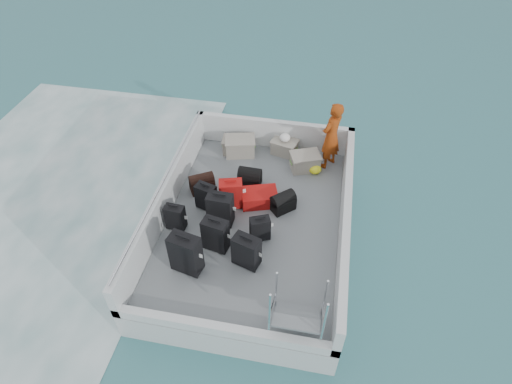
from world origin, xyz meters
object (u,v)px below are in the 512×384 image
at_px(suitcase_7, 260,229).
at_px(crate_3, 305,162).
at_px(suitcase_5, 231,194).
at_px(suitcase_4, 220,210).
at_px(suitcase_8, 259,197).
at_px(crate_0, 236,146).
at_px(suitcase_0, 186,254).
at_px(suitcase_6, 246,252).
at_px(crate_1, 240,147).
at_px(suitcase_3, 216,235).
at_px(passenger, 331,136).
at_px(crate_2, 284,148).
at_px(suitcase_2, 206,197).
at_px(suitcase_1, 175,218).

bearing_deg(suitcase_7, crate_3, 51.65).
xyz_separation_m(suitcase_5, crate_3, (1.32, 1.43, -0.13)).
distance_m(suitcase_4, suitcase_5, 0.50).
xyz_separation_m(suitcase_7, suitcase_8, (-0.18, 0.94, -0.12)).
height_order(suitcase_7, crate_0, suitcase_7).
relative_size(suitcase_0, suitcase_6, 1.25).
xyz_separation_m(suitcase_7, crate_1, (-0.91, 2.42, -0.07)).
height_order(suitcase_4, crate_1, suitcase_4).
bearing_deg(suitcase_5, suitcase_8, 4.75).
bearing_deg(suitcase_3, passenger, 67.89).
bearing_deg(suitcase_6, suitcase_7, 95.85).
bearing_deg(crate_3, crate_2, 138.47).
bearing_deg(crate_3, suitcase_6, -104.60).
height_order(suitcase_3, crate_0, suitcase_3).
bearing_deg(suitcase_4, suitcase_6, -49.55).
relative_size(suitcase_7, passenger, 0.33).
bearing_deg(suitcase_6, passenger, 85.62).
bearing_deg(suitcase_6, crate_2, 103.83).
bearing_deg(suitcase_4, suitcase_2, 140.11).
xyz_separation_m(suitcase_8, crate_3, (0.78, 1.24, 0.04)).
distance_m(suitcase_1, suitcase_6, 1.60).
bearing_deg(passenger, suitcase_5, -14.25).
distance_m(suitcase_6, passenger, 3.29).
height_order(suitcase_5, crate_0, suitcase_5).
bearing_deg(suitcase_5, passenger, 27.67).
relative_size(suitcase_4, suitcase_8, 0.99).
bearing_deg(suitcase_4, suitcase_3, -81.28).
relative_size(suitcase_2, passenger, 0.36).
relative_size(suitcase_1, suitcase_5, 0.88).
height_order(suitcase_1, crate_1, suitcase_1).
bearing_deg(suitcase_3, suitcase_1, 170.56).
bearing_deg(passenger, crate_2, -69.36).
height_order(suitcase_0, suitcase_7, suitcase_0).
height_order(suitcase_0, crate_0, suitcase_0).
height_order(suitcase_0, suitcase_3, suitcase_0).
xyz_separation_m(suitcase_1, passenger, (2.70, 2.45, 0.51)).
bearing_deg(suitcase_3, suitcase_6, -10.63).
relative_size(suitcase_2, suitcase_7, 1.11).
height_order(suitcase_3, crate_3, suitcase_3).
distance_m(suitcase_2, suitcase_5, 0.50).
height_order(suitcase_1, passenger, passenger).
bearing_deg(suitcase_4, crate_3, 55.80).
bearing_deg(suitcase_4, crate_0, 97.55).
distance_m(suitcase_0, suitcase_8, 2.09).
bearing_deg(suitcase_6, suitcase_0, -145.22).
bearing_deg(suitcase_2, suitcase_5, 33.74).
bearing_deg(suitcase_7, suitcase_3, -176.49).
relative_size(suitcase_3, suitcase_4, 0.98).
bearing_deg(crate_0, crate_3, -10.28).
xyz_separation_m(suitcase_2, suitcase_8, (1.01, 0.34, -0.14)).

